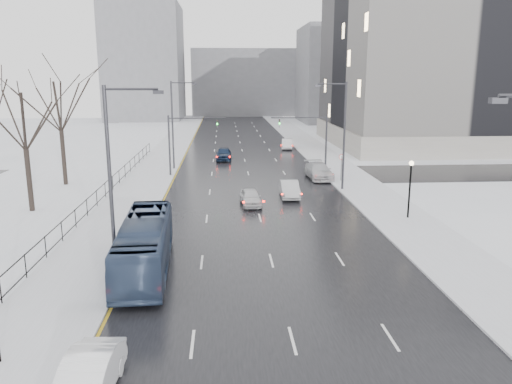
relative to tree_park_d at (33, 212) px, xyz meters
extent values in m
cube|color=black|center=(17.80, 26.00, 0.02)|extent=(16.00, 150.00, 0.04)
cube|color=black|center=(17.80, 14.00, 0.02)|extent=(130.00, 10.00, 0.04)
cube|color=silver|center=(7.30, 26.00, 0.08)|extent=(5.00, 150.00, 0.16)
cube|color=silver|center=(28.30, 26.00, 0.08)|extent=(5.00, 150.00, 0.16)
cube|color=white|center=(-2.20, 26.00, 0.06)|extent=(14.00, 150.00, 0.12)
cube|color=black|center=(4.80, -4.00, 1.41)|extent=(0.04, 70.00, 0.05)
cube|color=black|center=(4.80, -4.00, 0.41)|extent=(0.04, 70.00, 0.05)
cylinder|color=black|center=(4.80, -4.00, 0.81)|extent=(0.06, 0.06, 1.30)
cube|color=#2D2D33|center=(23.60, -24.00, 9.65)|extent=(0.50, 0.25, 0.18)
cylinder|color=#2D2D33|center=(26.20, 6.00, 5.00)|extent=(0.20, 0.20, 10.00)
cylinder|color=#2D2D33|center=(24.90, 6.00, 9.80)|extent=(2.60, 0.12, 0.12)
cube|color=#2D2D33|center=(23.60, 6.00, 9.65)|extent=(0.50, 0.25, 0.18)
cylinder|color=#2D2D33|center=(9.40, -14.00, 5.00)|extent=(0.20, 0.20, 10.00)
cylinder|color=#2D2D33|center=(10.70, -14.00, 9.80)|extent=(2.60, 0.12, 0.12)
cube|color=#2D2D33|center=(12.00, -14.00, 9.65)|extent=(0.50, 0.25, 0.18)
cylinder|color=#2D2D33|center=(9.40, 18.00, 5.00)|extent=(0.20, 0.20, 10.00)
cylinder|color=#2D2D33|center=(10.70, 18.00, 9.80)|extent=(2.60, 0.12, 0.12)
cube|color=#2D2D33|center=(12.00, 18.00, 9.65)|extent=(0.50, 0.25, 0.18)
cylinder|color=black|center=(28.80, -4.00, 2.16)|extent=(0.14, 0.14, 4.00)
sphere|color=#FFE5B2|center=(28.80, -4.00, 4.26)|extent=(0.36, 0.36, 0.36)
cylinder|color=#2D2D33|center=(26.20, 14.00, 3.25)|extent=(0.20, 0.20, 6.50)
cylinder|color=#2D2D33|center=(23.20, 14.00, 6.20)|extent=(6.00, 0.12, 0.12)
imported|color=#2D2D33|center=(21.10, 14.00, 5.60)|extent=(0.15, 0.18, 0.90)
sphere|color=#19FF33|center=(21.10, 13.85, 5.60)|extent=(0.16, 0.16, 0.16)
cylinder|color=#2D2D33|center=(9.40, 14.00, 3.25)|extent=(0.20, 0.20, 6.50)
cylinder|color=#2D2D33|center=(12.40, 14.00, 6.20)|extent=(6.00, 0.12, 0.12)
imported|color=#2D2D33|center=(14.50, 14.00, 5.60)|extent=(0.15, 0.18, 0.90)
sphere|color=#19FF33|center=(14.50, 13.85, 5.60)|extent=(0.16, 0.16, 0.16)
cylinder|color=#2D2D33|center=(27.00, 10.00, 1.41)|extent=(0.06, 0.06, 2.50)
cylinder|color=white|center=(27.00, 10.00, 2.56)|extent=(0.60, 0.03, 0.60)
torus|color=#B20C0C|center=(27.00, 10.00, 2.56)|extent=(0.58, 0.06, 0.58)
cube|color=gray|center=(52.80, 38.00, 12.00)|extent=(40.00, 30.00, 24.00)
cube|color=gray|center=(52.80, 38.00, 1.50)|extent=(40.60, 30.60, 3.00)
cube|color=slate|center=(45.80, 81.00, 11.00)|extent=(24.00, 20.00, 22.00)
cube|color=slate|center=(-4.20, 91.00, 14.00)|extent=(18.00, 22.00, 28.00)
cube|color=slate|center=(21.80, 106.00, 9.00)|extent=(30.00, 18.00, 18.00)
imported|color=white|center=(10.60, -24.31, 0.77)|extent=(1.80, 4.53, 1.47)
imported|color=#30405E|center=(10.80, -12.99, 1.49)|extent=(2.98, 10.54, 2.90)
imported|color=silver|center=(17.30, 0.91, 0.71)|extent=(1.87, 4.05, 1.34)
imported|color=#A7A8AB|center=(20.88, 3.54, 0.77)|extent=(1.68, 4.50, 1.47)
imported|color=#B9BABE|center=(25.00, 11.57, 0.86)|extent=(2.63, 5.76, 1.63)
imported|color=#132039|center=(15.13, 24.43, 0.84)|extent=(2.03, 4.76, 1.60)
imported|color=silver|center=(24.54, 34.20, 0.76)|extent=(2.07, 4.54, 1.44)
camera|label=1|loc=(15.16, -39.04, 10.34)|focal=35.00mm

